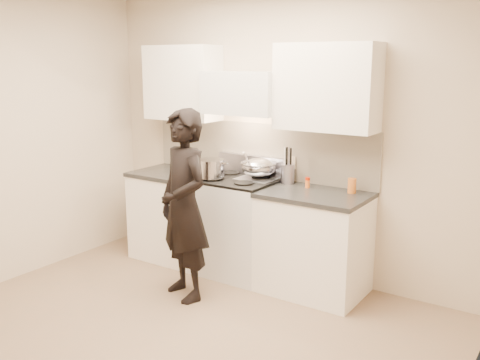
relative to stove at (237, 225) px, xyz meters
name	(u,v)px	position (x,y,z in m)	size (l,w,h in m)	color
ground_plane	(164,340)	(0.30, -1.42, -0.47)	(4.00, 4.00, 0.00)	#82634A
room_shell	(185,122)	(0.24, -1.05, 1.12)	(4.04, 3.54, 2.70)	#C5B197
stove	(237,225)	(0.00, 0.00, 0.00)	(0.76, 0.65, 0.96)	silver
counter_right	(314,242)	(0.83, 0.00, -0.01)	(0.92, 0.67, 0.92)	white
counter_left	(176,214)	(-0.78, 0.00, -0.01)	(0.82, 0.67, 0.92)	white
wok	(259,167)	(0.17, 0.12, 0.58)	(0.34, 0.42, 0.28)	silver
stock_pot	(211,168)	(-0.20, -0.14, 0.57)	(0.37, 0.27, 0.17)	silver
utensil_crock	(288,172)	(0.45, 0.19, 0.55)	(0.13, 0.13, 0.34)	#A8A5B9
spice_jar	(308,182)	(0.69, 0.13, 0.49)	(0.04, 0.04, 0.10)	orange
oil_glass	(352,186)	(1.10, 0.17, 0.51)	(0.07, 0.07, 0.13)	#C76823
person	(184,206)	(-0.06, -0.72, 0.36)	(0.61, 0.40, 1.66)	black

